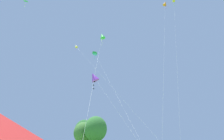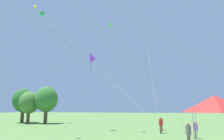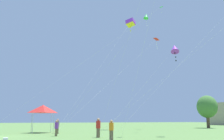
{
  "view_description": "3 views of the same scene",
  "coord_description": "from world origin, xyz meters",
  "px_view_note": "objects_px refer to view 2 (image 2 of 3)",
  "views": [
    {
      "loc": [
        -6.08,
        1.74,
        2.6
      ],
      "look_at": [
        6.37,
        16.55,
        10.22
      ],
      "focal_mm": 28.0,
      "sensor_mm": 36.0,
      "label": 1
    },
    {
      "loc": [
        -20.92,
        7.36,
        2.71
      ],
      "look_at": [
        2.27,
        14.25,
        6.94
      ],
      "focal_mm": 35.0,
      "sensor_mm": 36.0,
      "label": 2
    },
    {
      "loc": [
        26.68,
        1.97,
        1.63
      ],
      "look_at": [
        2.22,
        11.31,
        6.84
      ],
      "focal_mm": 40.0,
      "sensor_mm": 36.0,
      "label": 3
    }
  ],
  "objects_px": {
    "person_orange_shirt": "(162,123)",
    "person_grey_shirt": "(188,133)",
    "person_red_shirt": "(161,124)",
    "kite_yellow_diamond_0": "(35,6)",
    "kite_green_diamond_3": "(110,24)",
    "kite_purple_diamond_1": "(91,57)",
    "person_purple_shirt": "(196,129)",
    "festival_tent": "(215,104)",
    "kite_green_box_8": "(42,14)"
  },
  "relations": [
    {
      "from": "festival_tent",
      "to": "kite_yellow_diamond_0",
      "type": "bearing_deg",
      "value": 59.06
    },
    {
      "from": "person_red_shirt",
      "to": "festival_tent",
      "type": "bearing_deg",
      "value": -167.71
    },
    {
      "from": "kite_purple_diamond_1",
      "to": "person_purple_shirt",
      "type": "bearing_deg",
      "value": -108.22
    },
    {
      "from": "person_red_shirt",
      "to": "kite_green_box_8",
      "type": "xyz_separation_m",
      "value": [
        10.38,
        23.22,
        20.28
      ]
    },
    {
      "from": "person_orange_shirt",
      "to": "kite_green_diamond_3",
      "type": "height_order",
      "value": "kite_green_diamond_3"
    },
    {
      "from": "person_red_shirt",
      "to": "kite_purple_diamond_1",
      "type": "height_order",
      "value": "kite_purple_diamond_1"
    },
    {
      "from": "kite_yellow_diamond_0",
      "to": "person_purple_shirt",
      "type": "bearing_deg",
      "value": -107.11
    },
    {
      "from": "person_orange_shirt",
      "to": "person_purple_shirt",
      "type": "distance_m",
      "value": 7.31
    },
    {
      "from": "person_orange_shirt",
      "to": "person_red_shirt",
      "type": "relative_size",
      "value": 0.91
    },
    {
      "from": "kite_yellow_diamond_0",
      "to": "kite_green_box_8",
      "type": "distance_m",
      "value": 7.46
    },
    {
      "from": "person_purple_shirt",
      "to": "kite_purple_diamond_1",
      "type": "relative_size",
      "value": 0.16
    },
    {
      "from": "festival_tent",
      "to": "person_purple_shirt",
      "type": "distance_m",
      "value": 7.58
    },
    {
      "from": "kite_yellow_diamond_0",
      "to": "kite_green_box_8",
      "type": "height_order",
      "value": "kite_green_box_8"
    },
    {
      "from": "festival_tent",
      "to": "person_orange_shirt",
      "type": "relative_size",
      "value": 2.16
    },
    {
      "from": "person_grey_shirt",
      "to": "kite_purple_diamond_1",
      "type": "relative_size",
      "value": 0.17
    },
    {
      "from": "person_orange_shirt",
      "to": "person_purple_shirt",
      "type": "height_order",
      "value": "person_orange_shirt"
    },
    {
      "from": "person_purple_shirt",
      "to": "kite_purple_diamond_1",
      "type": "xyz_separation_m",
      "value": [
        3.89,
        11.82,
        8.41
      ]
    },
    {
      "from": "person_orange_shirt",
      "to": "person_grey_shirt",
      "type": "height_order",
      "value": "person_grey_shirt"
    },
    {
      "from": "person_orange_shirt",
      "to": "kite_green_box_8",
      "type": "bearing_deg",
      "value": 104.09
    },
    {
      "from": "person_orange_shirt",
      "to": "kite_purple_diamond_1",
      "type": "bearing_deg",
      "value": 138.55
    },
    {
      "from": "festival_tent",
      "to": "person_grey_shirt",
      "type": "bearing_deg",
      "value": 28.72
    },
    {
      "from": "kite_yellow_diamond_0",
      "to": "kite_green_diamond_3",
      "type": "xyz_separation_m",
      "value": [
        -4.38,
        -14.45,
        -6.45
      ]
    },
    {
      "from": "kite_green_diamond_3",
      "to": "person_orange_shirt",
      "type": "bearing_deg",
      "value": -56.72
    },
    {
      "from": "person_red_shirt",
      "to": "kite_green_diamond_3",
      "type": "bearing_deg",
      "value": 86.73
    },
    {
      "from": "festival_tent",
      "to": "kite_green_box_8",
      "type": "relative_size",
      "value": 0.14
    },
    {
      "from": "person_purple_shirt",
      "to": "kite_purple_diamond_1",
      "type": "height_order",
      "value": "kite_purple_diamond_1"
    },
    {
      "from": "person_red_shirt",
      "to": "kite_green_box_8",
      "type": "height_order",
      "value": "kite_green_box_8"
    },
    {
      "from": "person_red_shirt",
      "to": "kite_green_box_8",
      "type": "distance_m",
      "value": 32.53
    },
    {
      "from": "kite_purple_diamond_1",
      "to": "kite_green_box_8",
      "type": "height_order",
      "value": "kite_green_box_8"
    },
    {
      "from": "person_orange_shirt",
      "to": "kite_green_box_8",
      "type": "relative_size",
      "value": 0.07
    },
    {
      "from": "person_orange_shirt",
      "to": "person_grey_shirt",
      "type": "xyz_separation_m",
      "value": [
        -10.95,
        -2.65,
        0.05
      ]
    },
    {
      "from": "person_red_shirt",
      "to": "person_grey_shirt",
      "type": "bearing_deg",
      "value": -170.7
    },
    {
      "from": "person_red_shirt",
      "to": "kite_yellow_diamond_0",
      "type": "distance_m",
      "value": 27.54
    },
    {
      "from": "person_grey_shirt",
      "to": "kite_green_diamond_3",
      "type": "xyz_separation_m",
      "value": [
        7.33,
        8.16,
        12.03
      ]
    },
    {
      "from": "kite_purple_diamond_1",
      "to": "kite_green_diamond_3",
      "type": "relative_size",
      "value": 0.74
    },
    {
      "from": "festival_tent",
      "to": "person_orange_shirt",
      "type": "xyz_separation_m",
      "value": [
        13.69,
        4.15,
        -2.09
      ]
    },
    {
      "from": "person_grey_shirt",
      "to": "person_red_shirt",
      "type": "xyz_separation_m",
      "value": [
        7.85,
        2.52,
        0.03
      ]
    },
    {
      "from": "kite_yellow_diamond_0",
      "to": "kite_purple_diamond_1",
      "type": "xyz_separation_m",
      "value": [
        -3.32,
        -11.6,
        -10.14
      ]
    },
    {
      "from": "festival_tent",
      "to": "kite_yellow_diamond_0",
      "type": "relative_size",
      "value": 0.17
    },
    {
      "from": "person_orange_shirt",
      "to": "person_purple_shirt",
      "type": "relative_size",
      "value": 1.02
    },
    {
      "from": "person_grey_shirt",
      "to": "kite_yellow_diamond_0",
      "type": "relative_size",
      "value": 0.08
    },
    {
      "from": "person_grey_shirt",
      "to": "kite_purple_diamond_1",
      "type": "height_order",
      "value": "kite_purple_diamond_1"
    },
    {
      "from": "kite_green_diamond_3",
      "to": "festival_tent",
      "type": "bearing_deg",
      "value": -136.2
    },
    {
      "from": "person_red_shirt",
      "to": "kite_green_box_8",
      "type": "relative_size",
      "value": 0.07
    },
    {
      "from": "kite_purple_diamond_1",
      "to": "kite_green_diamond_3",
      "type": "bearing_deg",
      "value": -110.46
    },
    {
      "from": "person_orange_shirt",
      "to": "kite_purple_diamond_1",
      "type": "height_order",
      "value": "kite_purple_diamond_1"
    },
    {
      "from": "kite_yellow_diamond_0",
      "to": "kite_green_diamond_3",
      "type": "bearing_deg",
      "value": -106.87
    },
    {
      "from": "festival_tent",
      "to": "person_grey_shirt",
      "type": "distance_m",
      "value": 3.73
    },
    {
      "from": "person_purple_shirt",
      "to": "person_red_shirt",
      "type": "bearing_deg",
      "value": 14.97
    },
    {
      "from": "festival_tent",
      "to": "kite_green_diamond_3",
      "type": "distance_m",
      "value": 17.16
    }
  ]
}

